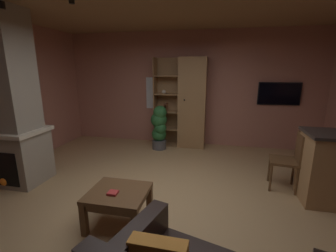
{
  "coord_description": "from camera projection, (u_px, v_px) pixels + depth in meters",
  "views": [
    {
      "loc": [
        0.69,
        -2.8,
        1.85
      ],
      "look_at": [
        0.0,
        0.4,
        1.05
      ],
      "focal_mm": 24.64,
      "sensor_mm": 36.0,
      "label": 1
    }
  ],
  "objects": [
    {
      "name": "floor",
      "position": [
        162.0,
        206.0,
        3.24
      ],
      "size": [
        6.16,
        5.8,
        0.02
      ],
      "primitive_type": "cube",
      "color": "tan",
      "rests_on": "ground"
    },
    {
      "name": "wall_back",
      "position": [
        189.0,
        89.0,
        5.7
      ],
      "size": [
        6.28,
        0.06,
        2.75
      ],
      "primitive_type": "cube",
      "color": "#AD7060",
      "rests_on": "ground"
    },
    {
      "name": "window_pane_back",
      "position": [
        159.0,
        93.0,
        5.85
      ],
      "size": [
        0.66,
        0.01,
        0.79
      ],
      "primitive_type": "cube",
      "color": "white"
    },
    {
      "name": "stone_fireplace",
      "position": [
        10.0,
        109.0,
        3.66
      ],
      "size": [
        0.92,
        0.75,
        2.75
      ],
      "color": "gray",
      "rests_on": "ground"
    },
    {
      "name": "bookshelf_cabinet",
      "position": [
        189.0,
        104.0,
        5.51
      ],
      "size": [
        1.24,
        0.41,
        2.13
      ],
      "color": "#997047",
      "rests_on": "ground"
    },
    {
      "name": "coffee_table",
      "position": [
        118.0,
        198.0,
        2.77
      ],
      "size": [
        0.69,
        0.62,
        0.45
      ],
      "color": "brown",
      "rests_on": "ground"
    },
    {
      "name": "table_book_0",
      "position": [
        113.0,
        193.0,
        2.68
      ],
      "size": [
        0.11,
        0.11,
        0.03
      ],
      "primitive_type": "cube",
      "rotation": [
        0.0,
        0.0,
        0.0
      ],
      "color": "#B22D2D",
      "rests_on": "coffee_table"
    },
    {
      "name": "dining_chair",
      "position": [
        290.0,
        157.0,
        3.57
      ],
      "size": [
        0.47,
        0.47,
        0.92
      ],
      "color": "brown",
      "rests_on": "ground"
    },
    {
      "name": "potted_floor_plant",
      "position": [
        159.0,
        127.0,
        5.43
      ],
      "size": [
        0.38,
        0.39,
        1.05
      ],
      "color": "#4C4C51",
      "rests_on": "ground"
    },
    {
      "name": "wall_mounted_tv",
      "position": [
        279.0,
        94.0,
        5.23
      ],
      "size": [
        0.91,
        0.06,
        0.51
      ],
      "color": "black"
    },
    {
      "name": "track_light_spot_0",
      "position": [
        2.0,
        5.0,
        3.05
      ],
      "size": [
        0.07,
        0.07,
        0.09
      ],
      "primitive_type": "cylinder",
      "color": "black"
    },
    {
      "name": "track_light_spot_1",
      "position": [
        71.0,
        0.0,
        2.81
      ],
      "size": [
        0.07,
        0.07,
        0.09
      ],
      "primitive_type": "cylinder",
      "color": "black"
    }
  ]
}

